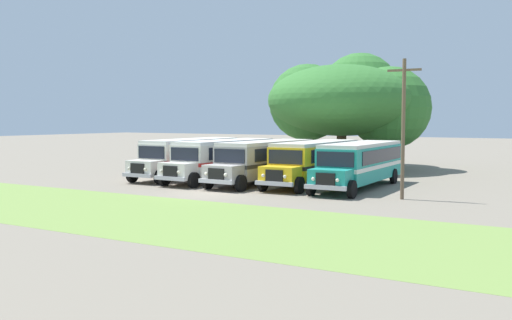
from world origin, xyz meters
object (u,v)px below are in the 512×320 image
(utility_pole, at_px, (403,125))
(broad_shade_tree, at_px, (348,100))
(parked_bus_slot_2, at_px, (265,159))
(parked_bus_slot_0, at_px, (190,156))
(parked_bus_slot_4, at_px, (360,163))
(parked_bus_slot_1, at_px, (223,158))
(parked_bus_slot_3, at_px, (315,160))

(utility_pole, bearing_deg, broad_shade_tree, 119.88)
(parked_bus_slot_2, height_order, broad_shade_tree, broad_shade_tree)
(parked_bus_slot_0, xyz_separation_m, parked_bus_slot_4, (13.24, 0.07, 0.00))
(parked_bus_slot_1, distance_m, parked_bus_slot_4, 9.94)
(parked_bus_slot_3, xyz_separation_m, parked_bus_slot_4, (3.25, -0.28, 0.00))
(parked_bus_slot_1, bearing_deg, parked_bus_slot_0, -96.65)
(parked_bus_slot_3, distance_m, utility_pole, 8.45)
(utility_pole, bearing_deg, parked_bus_slot_2, 162.45)
(parked_bus_slot_4, xyz_separation_m, utility_pole, (3.75, -3.79, 2.41))
(parked_bus_slot_1, xyz_separation_m, parked_bus_slot_4, (9.92, 0.53, 0.00))
(parked_bus_slot_0, xyz_separation_m, utility_pole, (16.99, -3.72, 2.41))
(parked_bus_slot_2, distance_m, utility_pole, 11.06)
(parked_bus_slot_3, bearing_deg, parked_bus_slot_2, -76.94)
(parked_bus_slot_1, distance_m, broad_shade_tree, 14.87)
(utility_pole, bearing_deg, parked_bus_slot_4, 134.71)
(parked_bus_slot_2, bearing_deg, parked_bus_slot_3, 104.71)
(broad_shade_tree, height_order, utility_pole, broad_shade_tree)
(parked_bus_slot_0, xyz_separation_m, parked_bus_slot_1, (3.32, -0.47, 0.00))
(parked_bus_slot_0, relative_size, parked_bus_slot_4, 1.00)
(parked_bus_slot_1, height_order, parked_bus_slot_4, same)
(parked_bus_slot_3, height_order, utility_pole, utility_pole)
(parked_bus_slot_0, relative_size, broad_shade_tree, 0.74)
(parked_bus_slot_2, xyz_separation_m, parked_bus_slot_3, (3.29, 0.82, 0.00))
(parked_bus_slot_1, bearing_deg, broad_shade_tree, 165.21)
(utility_pole, bearing_deg, parked_bus_slot_1, 166.60)
(parked_bus_slot_0, height_order, parked_bus_slot_4, same)
(parked_bus_slot_4, bearing_deg, parked_bus_slot_2, -86.72)
(parked_bus_slot_0, bearing_deg, parked_bus_slot_2, 85.29)
(parked_bus_slot_0, relative_size, parked_bus_slot_1, 1.00)
(parked_bus_slot_0, height_order, parked_bus_slot_2, same)
(parked_bus_slot_3, bearing_deg, broad_shade_tree, -168.94)
(parked_bus_slot_3, height_order, parked_bus_slot_4, same)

